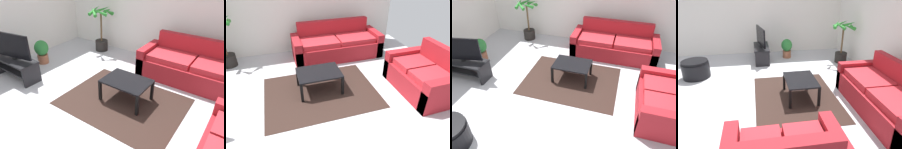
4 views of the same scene
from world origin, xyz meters
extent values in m
plane|color=#B2B2B7|center=(0.00, 0.00, 0.00)|extent=(6.60, 6.60, 0.00)
cube|color=silver|center=(0.00, 3.00, 1.35)|extent=(6.00, 0.06, 2.70)
cube|color=maroon|center=(1.11, 2.25, 0.21)|extent=(2.29, 0.90, 0.42)
cube|color=maroon|center=(1.11, 2.62, 0.66)|extent=(1.93, 0.16, 0.48)
cube|color=maroon|center=(0.05, 2.25, 0.31)|extent=(0.18, 0.90, 0.62)
cube|color=#B8272F|center=(0.63, 2.20, 0.48)|extent=(0.92, 0.66, 0.12)
cube|color=#B8272F|center=(1.59, 2.20, 0.48)|extent=(0.92, 0.66, 0.12)
cube|color=black|center=(-2.14, 0.19, 0.44)|extent=(1.10, 0.45, 0.04)
cube|color=black|center=(-2.14, 0.19, 0.21)|extent=(1.02, 0.39, 0.03)
cube|color=black|center=(-2.66, 0.19, 0.23)|extent=(0.06, 0.41, 0.46)
cube|color=black|center=(-1.62, 0.19, 0.23)|extent=(0.06, 0.41, 0.46)
cube|color=black|center=(-2.14, 0.19, 0.76)|extent=(0.94, 0.22, 0.53)
cube|color=teal|center=(-2.14, 0.21, 0.76)|extent=(0.89, 0.18, 0.48)
cylinder|color=black|center=(-2.14, 0.19, 0.48)|extent=(0.10, 0.10, 0.04)
cube|color=black|center=(0.30, 0.88, 0.41)|extent=(0.85, 0.62, 0.03)
cube|color=black|center=(-0.10, 0.59, 0.20)|extent=(0.05, 0.05, 0.39)
cube|color=black|center=(0.70, 0.59, 0.20)|extent=(0.05, 0.05, 0.39)
cube|color=black|center=(-0.10, 1.16, 0.20)|extent=(0.05, 0.05, 0.39)
cube|color=black|center=(0.70, 1.16, 0.20)|extent=(0.05, 0.05, 0.39)
cube|color=black|center=(0.30, 0.78, 0.00)|extent=(2.20, 1.70, 0.01)
cylinder|color=black|center=(-1.60, 2.55, 0.15)|extent=(0.35, 0.35, 0.30)
cylinder|color=brown|center=(-1.60, 2.55, 0.69)|extent=(0.05, 0.05, 0.78)
cone|color=#2D8A2F|center=(-1.36, 2.59, 1.13)|extent=(0.17, 0.49, 0.26)
cone|color=#2D8A2F|center=(-1.50, 2.73, 1.13)|extent=(0.41, 0.29, 0.24)
cone|color=#2D8A2F|center=(-1.70, 2.75, 1.13)|extent=(0.44, 0.30, 0.25)
cone|color=#2D8A2F|center=(-1.83, 2.55, 1.13)|extent=(0.11, 0.47, 0.26)
cone|color=#2D8A2F|center=(-1.72, 2.39, 1.13)|extent=(0.39, 0.33, 0.24)
cone|color=#2D8A2F|center=(-1.49, 2.40, 1.13)|extent=(0.37, 0.29, 0.23)
cylinder|color=brown|center=(-2.30, 1.00, 0.11)|extent=(0.27, 0.27, 0.23)
ellipsoid|color=#286E30|center=(-2.30, 1.00, 0.41)|extent=(0.35, 0.35, 0.39)
camera|label=1|loc=(1.99, -1.94, 2.38)|focal=33.47mm
camera|label=2|loc=(-0.37, -2.41, 2.42)|focal=31.85mm
camera|label=3|loc=(1.32, -3.04, 3.04)|focal=33.37mm
camera|label=4|loc=(4.12, 0.00, 2.24)|focal=33.67mm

